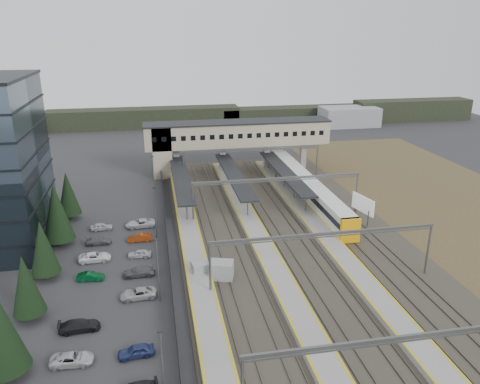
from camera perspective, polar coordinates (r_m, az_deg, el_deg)
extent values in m
plane|color=#2B2B2D|center=(64.50, -2.72, -8.68)|extent=(220.00, 220.00, 0.00)
cylinder|color=black|center=(50.71, -26.38, -18.91)|extent=(0.44, 0.44, 1.20)
cone|color=black|center=(48.20, -27.20, -14.65)|extent=(4.26, 4.26, 8.20)
cylinder|color=black|center=(57.82, -24.12, -13.48)|extent=(0.44, 0.44, 1.20)
cone|color=black|center=(55.95, -24.66, -10.19)|extent=(3.54, 3.54, 6.80)
cylinder|color=black|center=(65.39, -22.45, -9.26)|extent=(0.44, 0.44, 1.20)
cone|color=black|center=(63.71, -22.90, -6.17)|extent=(3.64, 3.64, 7.00)
cylinder|color=black|center=(74.19, -21.03, -5.60)|extent=(0.44, 0.44, 1.20)
cone|color=black|center=(72.44, -21.47, -2.26)|extent=(4.42, 4.42, 8.50)
cylinder|color=black|center=(83.25, -19.93, -2.72)|extent=(0.44, 0.44, 1.20)
cone|color=black|center=(81.90, -20.25, -0.13)|extent=(3.74, 3.74, 7.20)
imported|color=silver|center=(49.91, -19.80, -18.61)|extent=(4.13, 2.03, 1.13)
imported|color=black|center=(54.12, -18.99, -15.15)|extent=(4.39, 2.07, 1.24)
imported|color=#05401D|center=(63.12, -17.75, -9.78)|extent=(3.46, 1.50, 1.11)
imported|color=white|center=(67.75, -17.28, -7.58)|extent=(4.44, 2.24, 1.20)
imported|color=#54555B|center=(72.52, -16.86, -5.73)|extent=(3.84, 1.63, 1.10)
imported|color=silver|center=(77.32, -16.50, -4.06)|extent=(3.48, 1.57, 1.16)
imported|color=navy|center=(49.16, -12.53, -18.40)|extent=(3.71, 1.80, 1.22)
imported|color=#B3B3B3|center=(57.93, -12.32, -12.00)|extent=(4.41, 2.21, 1.20)
imported|color=#4F4F54|center=(62.52, -12.23, -9.48)|extent=(4.18, 1.72, 1.21)
imported|color=silver|center=(67.24, -12.16, -7.35)|extent=(3.37, 1.62, 1.11)
imported|color=#973610|center=(72.00, -12.10, -5.44)|extent=(3.69, 1.35, 1.21)
imported|color=silver|center=(76.84, -12.05, -3.76)|extent=(4.78, 2.44, 1.29)
cylinder|color=slate|center=(41.03, -9.40, -20.94)|extent=(0.16, 0.16, 8.00)
cube|color=black|center=(38.57, -9.74, -16.41)|extent=(0.50, 0.25, 0.15)
cylinder|color=slate|center=(55.12, -9.96, -9.48)|extent=(0.16, 0.16, 8.00)
cube|color=black|center=(53.32, -10.21, -5.72)|extent=(0.50, 0.25, 0.15)
cylinder|color=slate|center=(71.44, -10.28, -2.54)|extent=(0.16, 0.16, 8.00)
cube|color=black|center=(70.05, -10.48, 0.49)|extent=(0.50, 0.25, 0.15)
cylinder|color=slate|center=(88.41, -10.48, 1.78)|extent=(0.16, 0.16, 8.00)
cube|color=black|center=(87.29, -10.64, 4.28)|extent=(0.50, 0.25, 0.15)
cube|color=#26282B|center=(68.07, -8.79, -6.37)|extent=(0.08, 90.00, 2.00)
cube|color=#929498|center=(60.19, -2.27, -9.55)|extent=(3.42, 2.90, 2.44)
cube|color=#929498|center=(60.98, -4.82, -9.43)|extent=(2.44, 2.13, 2.01)
cube|color=#363229|center=(71.19, 6.36, -5.85)|extent=(34.00, 90.00, 0.20)
cube|color=#59544C|center=(68.71, -3.91, -6.58)|extent=(0.08, 90.00, 0.14)
cube|color=#59544C|center=(68.87, -2.72, -6.49)|extent=(0.08, 90.00, 0.14)
cube|color=#59544C|center=(69.22, -0.61, -6.32)|extent=(0.08, 90.00, 0.14)
cube|color=#59544C|center=(69.46, 0.57, -6.22)|extent=(0.08, 90.00, 0.14)
cube|color=#59544C|center=(70.41, 4.23, -5.91)|extent=(0.08, 90.00, 0.14)
cube|color=#59544C|center=(70.77, 5.36, -5.81)|extent=(0.08, 90.00, 0.14)
cube|color=#59544C|center=(71.47, 7.35, -5.62)|extent=(0.08, 90.00, 0.14)
cube|color=#59544C|center=(71.90, 8.45, -5.52)|extent=(0.08, 90.00, 0.14)
cube|color=#59544C|center=(73.44, 11.83, -5.18)|extent=(0.08, 90.00, 0.14)
cube|color=#59544C|center=(73.98, 12.87, -5.07)|extent=(0.08, 90.00, 0.14)
cube|color=#59544C|center=(75.00, 14.67, -4.88)|extent=(0.08, 90.00, 0.14)
cube|color=#59544C|center=(75.60, 15.66, -4.78)|extent=(0.08, 90.00, 0.14)
cube|color=gray|center=(68.45, -5.82, -6.58)|extent=(3.20, 82.00, 0.90)
cube|color=gold|center=(68.17, -7.06, -6.32)|extent=(0.25, 82.00, 0.02)
cube|color=gold|center=(68.36, -4.62, -6.15)|extent=(0.25, 82.00, 0.02)
cube|color=gray|center=(69.83, 2.42, -5.94)|extent=(3.20, 82.00, 0.90)
cube|color=gold|center=(69.34, 1.25, -5.70)|extent=(0.25, 82.00, 0.02)
cube|color=gold|center=(69.95, 3.58, -5.50)|extent=(0.25, 82.00, 0.02)
cube|color=gray|center=(72.57, 10.16, -5.23)|extent=(3.20, 82.00, 0.90)
cube|color=gold|center=(71.90, 9.10, -5.00)|extent=(0.25, 82.00, 0.02)
cube|color=gold|center=(72.89, 11.26, -4.79)|extent=(0.25, 82.00, 0.02)
cube|color=black|center=(87.57, -7.20, 1.78)|extent=(3.00, 30.00, 0.25)
cube|color=slate|center=(87.62, -7.20, 1.69)|extent=(3.10, 30.00, 0.12)
cylinder|color=slate|center=(75.88, -6.49, -2.31)|extent=(0.20, 0.20, 3.10)
cylinder|color=slate|center=(81.94, -6.85, -0.64)|extent=(0.20, 0.20, 3.10)
cylinder|color=slate|center=(88.07, -7.16, 0.79)|extent=(0.20, 0.20, 3.10)
cylinder|color=slate|center=(94.24, -7.43, 2.04)|extent=(0.20, 0.20, 3.10)
cylinder|color=slate|center=(100.46, -7.66, 3.13)|extent=(0.20, 0.20, 3.10)
cube|color=black|center=(88.65, -0.74, 2.16)|extent=(3.00, 30.00, 0.25)
cube|color=slate|center=(88.70, -0.74, 2.07)|extent=(3.10, 30.00, 0.12)
cylinder|color=slate|center=(77.12, 0.94, -1.81)|extent=(0.20, 0.20, 3.10)
cylinder|color=slate|center=(83.10, 0.04, -0.21)|extent=(0.20, 0.20, 3.10)
cylinder|color=slate|center=(89.14, -0.74, 1.18)|extent=(0.20, 0.20, 3.10)
cylinder|color=slate|center=(95.25, -1.41, 2.39)|extent=(0.20, 0.20, 3.10)
cylinder|color=slate|center=(101.40, -2.01, 3.45)|extent=(0.20, 0.20, 3.10)
cube|color=black|center=(90.83, 5.49, 2.50)|extent=(3.00, 30.00, 0.25)
cube|color=slate|center=(90.87, 5.49, 2.41)|extent=(3.10, 30.00, 0.12)
cylinder|color=slate|center=(79.62, 8.01, -1.31)|extent=(0.20, 0.20, 3.10)
cylinder|color=slate|center=(85.42, 6.65, 0.21)|extent=(0.20, 0.20, 3.10)
cylinder|color=slate|center=(91.31, 5.46, 1.54)|extent=(0.20, 0.20, 3.10)
cylinder|color=slate|center=(97.28, 4.41, 2.70)|extent=(0.20, 0.20, 3.10)
cylinder|color=slate|center=(103.31, 3.49, 3.73)|extent=(0.20, 0.20, 3.10)
cube|color=#C2B893|center=(102.38, -0.27, 7.14)|extent=(40.00, 6.00, 5.00)
cube|color=black|center=(101.86, -0.27, 8.54)|extent=(40.40, 6.40, 0.30)
cube|color=#C2B893|center=(101.48, -9.51, 5.02)|extent=(4.00, 6.00, 11.00)
cube|color=black|center=(97.81, -10.44, 6.29)|extent=(1.00, 0.06, 1.00)
cube|color=black|center=(97.83, -9.26, 6.36)|extent=(1.00, 0.06, 1.00)
cube|color=black|center=(97.89, -8.08, 6.43)|extent=(1.00, 0.06, 1.00)
cube|color=black|center=(97.99, -6.91, 6.49)|extent=(1.00, 0.06, 1.00)
cube|color=black|center=(98.14, -5.74, 6.56)|extent=(1.00, 0.06, 1.00)
cube|color=black|center=(98.32, -4.57, 6.62)|extent=(1.00, 0.06, 1.00)
cube|color=black|center=(98.55, -3.41, 6.68)|extent=(1.00, 0.06, 1.00)
cube|color=black|center=(98.81, -2.25, 6.73)|extent=(1.00, 0.06, 1.00)
cube|color=black|center=(99.11, -1.10, 6.78)|extent=(1.00, 0.06, 1.00)
cube|color=black|center=(99.46, 0.04, 6.83)|extent=(1.00, 0.06, 1.00)
cube|color=black|center=(99.84, 1.18, 6.87)|extent=(1.00, 0.06, 1.00)
cube|color=black|center=(100.26, 2.31, 6.92)|extent=(1.00, 0.06, 1.00)
cube|color=black|center=(100.72, 3.43, 6.96)|extent=(1.00, 0.06, 1.00)
cube|color=black|center=(101.21, 4.53, 6.99)|extent=(1.00, 0.06, 1.00)
cube|color=black|center=(101.75, 5.63, 7.03)|extent=(1.00, 0.06, 1.00)
cube|color=black|center=(102.32, 6.71, 7.06)|extent=(1.00, 0.06, 1.00)
cube|color=black|center=(102.92, 7.79, 7.08)|extent=(1.00, 0.06, 1.00)
cube|color=black|center=(103.56, 8.84, 7.11)|extent=(1.00, 0.06, 1.00)
cube|color=black|center=(104.24, 9.89, 7.13)|extent=(1.00, 0.06, 1.00)
cube|color=gray|center=(102.16, -8.59, 3.71)|extent=(1.20, 1.60, 6.00)
cube|color=gray|center=(102.22, -7.75, 3.76)|extent=(1.20, 1.60, 6.00)
cube|color=gray|center=(103.14, -2.18, 4.07)|extent=(1.20, 1.60, 6.00)
cube|color=gray|center=(105.02, 3.23, 4.34)|extent=(1.20, 1.60, 6.00)
cube|color=gray|center=(107.33, 7.66, 4.53)|extent=(1.20, 1.60, 6.00)
cube|color=slate|center=(41.66, 20.40, -16.14)|extent=(28.40, 0.25, 0.35)
cube|color=slate|center=(41.89, 20.33, -16.59)|extent=(28.40, 0.12, 0.12)
cylinder|color=slate|center=(55.64, -3.67, -9.50)|extent=(0.28, 0.28, 7.00)
cylinder|color=slate|center=(64.73, 21.92, -6.61)|extent=(0.28, 0.28, 7.00)
cube|color=slate|center=(57.18, 10.36, -5.03)|extent=(28.40, 0.25, 0.35)
cube|color=slate|center=(57.35, 10.34, -5.40)|extent=(28.40, 0.12, 0.12)
cylinder|color=slate|center=(75.55, -5.76, -1.48)|extent=(0.28, 0.28, 7.00)
cylinder|color=slate|center=(82.47, 13.99, -0.16)|extent=(0.28, 0.28, 7.00)
cube|color=slate|center=(76.69, 4.62, 1.65)|extent=(28.40, 0.25, 0.35)
cube|color=slate|center=(76.82, 4.61, 1.37)|extent=(28.40, 0.12, 0.12)
cylinder|color=slate|center=(94.45, -6.87, 2.80)|extent=(0.28, 0.28, 7.00)
cylinder|color=slate|center=(100.08, 9.35, 3.63)|extent=(0.28, 0.28, 7.00)
cube|color=slate|center=(95.37, 1.49, 5.28)|extent=(28.40, 0.25, 0.35)
cube|color=slate|center=(95.47, 1.49, 5.05)|extent=(28.40, 0.12, 0.12)
cube|color=white|center=(79.31, 10.41, -1.69)|extent=(2.92, 20.26, 3.76)
cube|color=black|center=(79.17, 10.43, -1.41)|extent=(2.98, 19.66, 0.94)
cube|color=slate|center=(79.90, 10.34, -2.77)|extent=(2.50, 18.86, 0.52)
cube|color=white|center=(97.96, 6.14, 2.64)|extent=(2.92, 20.26, 3.76)
cube|color=black|center=(97.84, 6.15, 2.87)|extent=(2.98, 19.66, 0.94)
cube|color=slate|center=(98.44, 6.10, 1.74)|extent=(2.50, 18.86, 0.52)
cube|color=#F9A90C|center=(70.79, 13.26, -4.57)|extent=(2.94, 0.90, 3.76)
cylinder|color=slate|center=(77.33, 15.34, -3.23)|extent=(0.20, 0.20, 2.93)
cylinder|color=slate|center=(81.07, 13.99, -2.04)|extent=(0.20, 0.20, 2.93)
cube|color=silver|center=(78.57, 14.76, -1.45)|extent=(1.40, 5.38, 2.74)
cube|color=black|center=(153.85, -11.55, 8.85)|extent=(60.00, 8.00, 6.00)
cube|color=black|center=(161.09, 6.76, 9.40)|extent=(50.00, 8.00, 5.00)
cube|color=black|center=(172.65, 20.24, 9.36)|extent=(40.00, 8.00, 7.00)
cube|color=#929498|center=(156.99, 13.15, 8.95)|extent=(18.00, 10.00, 6.00)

